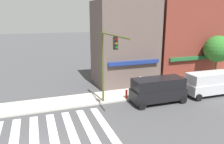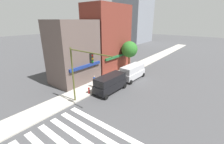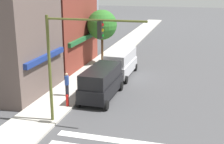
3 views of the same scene
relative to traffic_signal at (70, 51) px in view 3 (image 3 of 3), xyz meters
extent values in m
cube|color=brown|center=(4.23, 6.46, 0.16)|extent=(6.86, 5.00, 9.45)
cube|color=navy|center=(4.23, 3.81, -1.56)|extent=(5.83, 0.30, 0.40)
cube|color=maroon|center=(12.52, 6.46, 1.49)|extent=(9.03, 5.00, 12.09)
cube|color=#1E592D|center=(12.52, 3.81, -1.56)|extent=(7.68, 0.30, 0.40)
cylinder|color=#474C1E|center=(0.00, 1.36, -1.26)|extent=(0.18, 0.18, 6.60)
cylinder|color=#474C1E|center=(0.00, -1.51, 1.83)|extent=(0.12, 5.75, 0.12)
cube|color=black|center=(0.00, -1.80, 1.31)|extent=(0.32, 0.24, 0.95)
sphere|color=red|center=(0.00, -1.93, 1.60)|extent=(0.18, 0.18, 0.18)
sphere|color=#EAAD14|center=(0.00, -1.93, 1.30)|extent=(0.18, 0.18, 0.18)
sphere|color=green|center=(0.00, -1.93, 1.00)|extent=(0.18, 0.18, 0.18)
cube|color=black|center=(4.74, -0.34, -3.72)|extent=(5.03, 2.08, 1.00)
cube|color=black|center=(4.74, -0.34, -2.72)|extent=(4.78, 1.92, 1.00)
cylinder|color=black|center=(2.65, 0.66, -4.22)|extent=(0.68, 0.22, 0.68)
cylinder|color=black|center=(2.65, -1.34, -4.22)|extent=(0.68, 0.22, 0.68)
cylinder|color=black|center=(6.83, 0.66, -4.22)|extent=(0.68, 0.22, 0.68)
cylinder|color=black|center=(6.83, -1.34, -4.22)|extent=(0.68, 0.22, 0.68)
cube|color=#B7B7BC|center=(10.69, -0.34, -3.72)|extent=(5.04, 2.11, 1.00)
cube|color=#B7B7BC|center=(10.69, -0.34, -2.72)|extent=(4.79, 1.94, 1.00)
cylinder|color=black|center=(8.59, 0.66, -4.22)|extent=(0.68, 0.22, 0.68)
cylinder|color=black|center=(8.59, -1.34, -4.22)|extent=(0.68, 0.22, 0.68)
cylinder|color=black|center=(12.78, 0.66, -4.22)|extent=(0.68, 0.22, 0.68)
cylinder|color=black|center=(12.78, -1.34, -4.22)|extent=(0.68, 0.22, 0.68)
cylinder|color=#23232D|center=(4.19, 2.18, -3.99)|extent=(0.26, 0.26, 0.85)
cylinder|color=#2D4C9E|center=(4.19, 2.18, -3.21)|extent=(0.32, 0.32, 0.70)
sphere|color=tan|center=(4.19, 2.18, -2.75)|extent=(0.22, 0.22, 0.22)
cylinder|color=red|center=(2.33, 1.36, -4.09)|extent=(0.20, 0.20, 0.65)
sphere|color=red|center=(2.33, 1.36, -3.69)|extent=(0.24, 0.24, 0.24)
cylinder|color=brown|center=(14.06, 2.46, -2.93)|extent=(0.24, 0.24, 2.97)
sphere|color=#286623|center=(14.06, 2.46, -0.38)|extent=(3.03, 3.03, 3.03)
camera|label=1|loc=(-5.64, -16.75, 3.18)|focal=35.00mm
camera|label=2|loc=(-9.94, -12.03, 4.83)|focal=24.00mm
camera|label=3|loc=(-16.12, -6.92, 3.85)|focal=50.00mm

